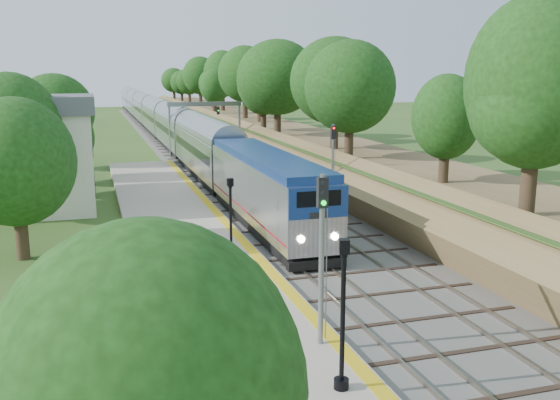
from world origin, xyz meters
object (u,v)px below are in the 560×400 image
object	(u,v)px
station_building	(31,154)
lamppost_mid	(343,324)
signal_platform	(322,242)
train	(158,120)
lamppost_far	(231,226)
signal_farside	(333,157)
signal_gantry	(205,114)

from	to	relation	value
station_building	lamppost_mid	world-z (taller)	station_building
lamppost_mid	signal_platform	bearing A→B (deg)	80.63
train	lamppost_far	distance (m)	68.49
lamppost_mid	lamppost_far	distance (m)	13.00
train	signal_platform	distance (m)	78.32
station_building	lamppost_far	size ratio (longest dim) A/B	2.03
station_building	train	distance (m)	53.71
signal_farside	lamppost_far	bearing A→B (deg)	-130.13
signal_platform	signal_farside	world-z (taller)	signal_platform
station_building	lamppost_far	bearing A→B (deg)	-58.45
lamppost_mid	signal_farside	size ratio (longest dim) A/B	0.79
train	lamppost_mid	size ratio (longest dim) A/B	31.01
signal_gantry	signal_farside	xyz separation A→B (m)	(3.73, -29.64, -1.12)
train	signal_platform	world-z (taller)	signal_platform
lamppost_far	signal_platform	size ratio (longest dim) A/B	0.71
train	signal_farside	size ratio (longest dim) A/B	24.36
station_building	signal_platform	bearing A→B (deg)	-67.21
train	lamppost_far	world-z (taller)	train
signal_gantry	lamppost_far	size ratio (longest dim) A/B	1.98
station_building	signal_platform	xyz separation A→B (m)	(11.10, -26.41, -0.05)
station_building	signal_gantry	bearing A→B (deg)	56.62
lamppost_mid	signal_platform	size ratio (longest dim) A/B	0.77
lamppost_mid	lamppost_far	world-z (taller)	lamppost_mid
station_building	signal_farside	size ratio (longest dim) A/B	1.47
train	lamppost_mid	world-z (taller)	lamppost_mid
station_building	signal_farside	xyz separation A→B (m)	(20.20, -4.64, -0.39)
signal_platform	signal_farside	distance (m)	23.60
signal_gantry	signal_platform	distance (m)	51.69
station_building	signal_platform	distance (m)	28.65
signal_farside	signal_gantry	bearing A→B (deg)	97.17
lamppost_mid	signal_gantry	bearing A→B (deg)	83.84
lamppost_mid	signal_platform	world-z (taller)	signal_platform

